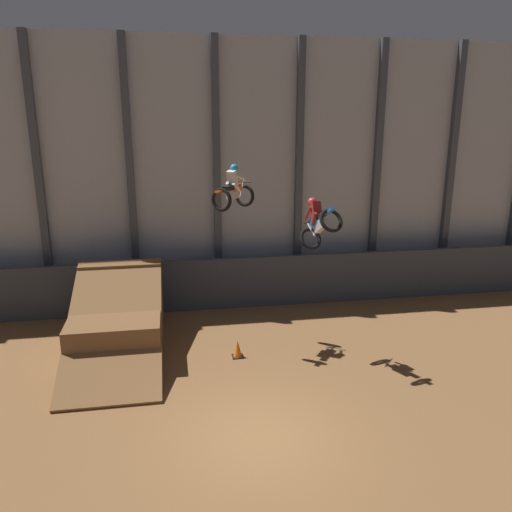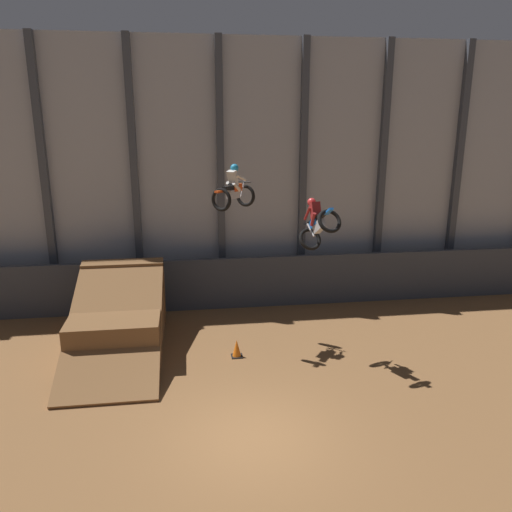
{
  "view_description": "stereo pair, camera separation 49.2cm",
  "coord_description": "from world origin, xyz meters",
  "views": [
    {
      "loc": [
        -1.82,
        -10.26,
        7.45
      ],
      "look_at": [
        0.79,
        5.1,
        3.14
      ],
      "focal_mm": 35.0,
      "sensor_mm": 36.0,
      "label": 1
    },
    {
      "loc": [
        -1.33,
        -10.34,
        7.45
      ],
      "look_at": [
        0.79,
        5.1,
        3.14
      ],
      "focal_mm": 35.0,
      "sensor_mm": 36.0,
      "label": 2
    }
  ],
  "objects": [
    {
      "name": "ground_plane",
      "position": [
        0.0,
        0.0,
        0.0
      ],
      "size": [
        60.0,
        60.0,
        0.0
      ],
      "primitive_type": "plane",
      "color": "brown"
    },
    {
      "name": "lower_barrier",
      "position": [
        0.0,
        8.68,
        1.04
      ],
      "size": [
        31.36,
        0.2,
        2.08
      ],
      "color": "#383D47",
      "rests_on": "ground_plane"
    },
    {
      "name": "rider_bike_left_air",
      "position": [
        0.13,
        5.53,
        5.22
      ],
      "size": [
        1.54,
        1.65,
        1.47
      ],
      "rotation": [
        -0.04,
        0.0,
        -0.68
      ],
      "color": "black"
    },
    {
      "name": "arena_back_wall",
      "position": [
        -0.0,
        9.97,
        5.26
      ],
      "size": [
        32.0,
        0.4,
        10.51
      ],
      "color": "#A3A8B2",
      "rests_on": "ground_plane"
    },
    {
      "name": "traffic_cone_near_ramp",
      "position": [
        0.05,
        4.3,
        0.28
      ],
      "size": [
        0.36,
        0.36,
        0.58
      ],
      "color": "black",
      "rests_on": "ground_plane"
    },
    {
      "name": "dirt_ramp",
      "position": [
        -3.77,
        5.84,
        0.86
      ],
      "size": [
        2.9,
        5.88,
        2.58
      ],
      "color": "brown",
      "rests_on": "ground_plane"
    },
    {
      "name": "rider_bike_right_air",
      "position": [
        2.47,
        3.83,
        4.44
      ],
      "size": [
        1.09,
        1.8,
        1.67
      ],
      "rotation": [
        -0.6,
        0.0,
        0.23
      ],
      "color": "black"
    }
  ]
}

